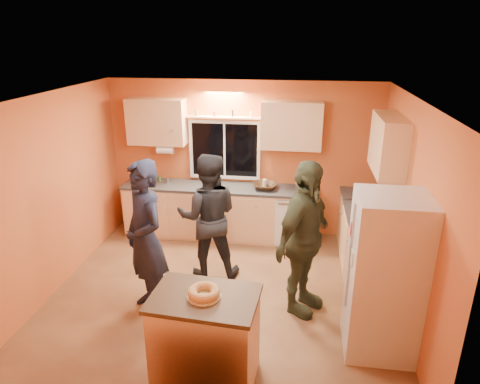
% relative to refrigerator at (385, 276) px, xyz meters
% --- Properties ---
extents(ground, '(4.50, 4.50, 0.00)m').
position_rel_refrigerator_xyz_m(ground, '(-1.89, 0.80, -0.90)').
color(ground, brown).
rests_on(ground, ground).
extents(room_shell, '(4.54, 4.04, 2.61)m').
position_rel_refrigerator_xyz_m(room_shell, '(-1.77, 1.21, 0.72)').
color(room_shell, '#C46C32').
rests_on(room_shell, ground).
extents(back_counter, '(4.23, 0.62, 0.90)m').
position_rel_refrigerator_xyz_m(back_counter, '(-1.88, 2.50, -0.45)').
color(back_counter, tan).
rests_on(back_counter, ground).
extents(right_counter, '(0.62, 1.84, 0.90)m').
position_rel_refrigerator_xyz_m(right_counter, '(0.06, 1.30, -0.45)').
color(right_counter, tan).
rests_on(right_counter, ground).
extents(refrigerator, '(0.72, 0.70, 1.80)m').
position_rel_refrigerator_xyz_m(refrigerator, '(0.00, 0.00, 0.00)').
color(refrigerator, silver).
rests_on(refrigerator, ground).
extents(island, '(1.06, 0.76, 0.98)m').
position_rel_refrigerator_xyz_m(island, '(-1.77, -0.73, -0.40)').
color(island, tan).
rests_on(island, ground).
extents(bundt_pastry, '(0.31, 0.31, 0.09)m').
position_rel_refrigerator_xyz_m(bundt_pastry, '(-1.77, -0.73, 0.12)').
color(bundt_pastry, tan).
rests_on(bundt_pastry, island).
extents(person_left, '(0.83, 0.84, 1.96)m').
position_rel_refrigerator_xyz_m(person_left, '(-2.72, 0.32, 0.08)').
color(person_left, black).
rests_on(person_left, ground).
extents(person_center, '(0.97, 0.81, 1.80)m').
position_rel_refrigerator_xyz_m(person_center, '(-2.16, 1.26, 0.00)').
color(person_center, black).
rests_on(person_center, ground).
extents(person_right, '(0.96, 1.24, 1.96)m').
position_rel_refrigerator_xyz_m(person_right, '(-0.85, 0.59, 0.08)').
color(person_right, '#2C3220').
rests_on(person_right, ground).
extents(mixing_bowl, '(0.40, 0.40, 0.09)m').
position_rel_refrigerator_xyz_m(mixing_bowl, '(-1.48, 2.49, 0.05)').
color(mixing_bowl, black).
rests_on(mixing_bowl, back_counter).
extents(utensil_crock, '(0.14, 0.14, 0.17)m').
position_rel_refrigerator_xyz_m(utensil_crock, '(-2.34, 2.54, 0.09)').
color(utensil_crock, beige).
rests_on(utensil_crock, back_counter).
extents(potted_plant, '(0.29, 0.26, 0.27)m').
position_rel_refrigerator_xyz_m(potted_plant, '(0.10, 0.73, 0.14)').
color(potted_plant, gray).
rests_on(potted_plant, right_counter).
extents(red_box, '(0.18, 0.15, 0.07)m').
position_rel_refrigerator_xyz_m(red_box, '(0.07, 1.36, 0.04)').
color(red_box, '#A71D19').
rests_on(red_box, right_counter).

